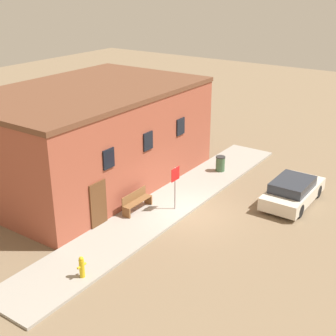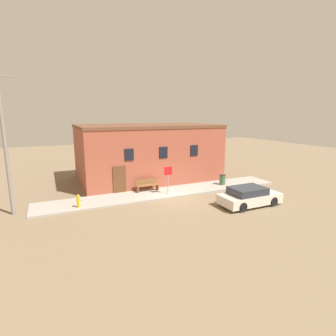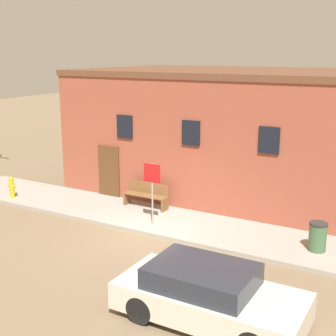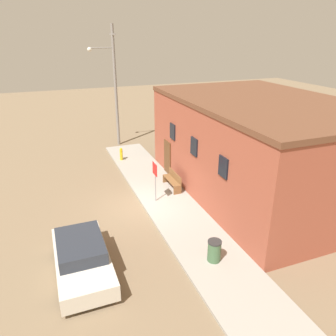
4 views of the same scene
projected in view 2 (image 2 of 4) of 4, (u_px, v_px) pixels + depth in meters
The scene contains 9 objects.
ground_plane at pixel (175, 198), 19.37m from camera, with size 80.00×80.00×0.00m, color #7A664C.
sidewalk at pixel (167, 192), 20.57m from camera, with size 19.42×2.70×0.12m.
brick_building at pixel (147, 152), 24.91m from camera, with size 12.44×8.05×5.14m.
fire_hydrant at pixel (78, 201), 16.98m from camera, with size 0.42×0.20×0.87m.
stop_sign at pixel (168, 175), 19.64m from camera, with size 0.64×0.06×2.12m.
bench at pixel (147, 185), 20.67m from camera, with size 1.76×0.44×0.92m.
trash_bin at pixel (222, 180), 22.53m from camera, with size 0.54×0.54×0.87m.
utility_pole at pixel (4, 136), 15.08m from camera, with size 1.80×1.96×8.90m.
parked_car at pixel (249, 196), 17.69m from camera, with size 4.21×1.88×1.28m.
Camera 2 is at (-8.18, -16.64, 6.05)m, focal length 28.00 mm.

